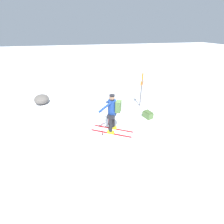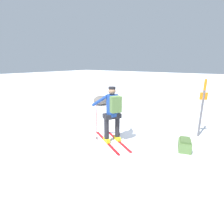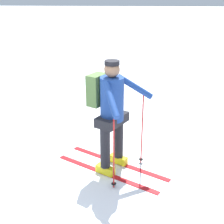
# 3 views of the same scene
# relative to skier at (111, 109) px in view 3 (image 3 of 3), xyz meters

# --- Properties ---
(ground_plane) EXTENTS (80.00, 80.00, 0.00)m
(ground_plane) POSITION_rel_skier_xyz_m (0.60, -0.46, -1.01)
(ground_plane) COLOR white
(skier) EXTENTS (1.33, 1.81, 1.74)m
(skier) POSITION_rel_skier_xyz_m (0.00, 0.00, 0.00)
(skier) COLOR red
(skier) RESTS_ON ground_plane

